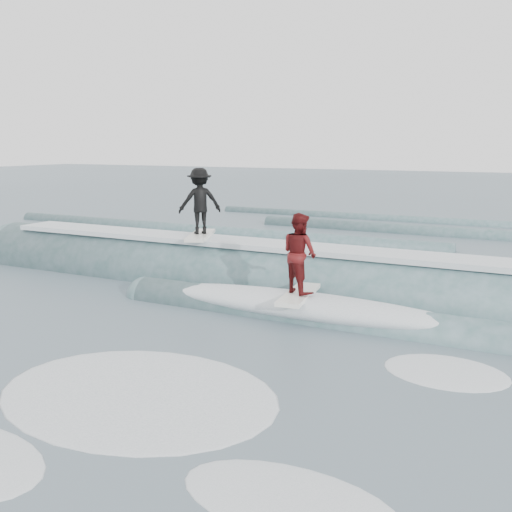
% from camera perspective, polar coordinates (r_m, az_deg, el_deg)
% --- Properties ---
extents(ground, '(160.00, 160.00, 0.00)m').
position_cam_1_polar(ground, '(11.01, -12.10, -10.28)').
color(ground, '#40565E').
rests_on(ground, ground).
extents(breaking_wave, '(22.29, 4.00, 2.45)m').
position_cam_1_polar(breaking_wave, '(15.69, 1.89, -3.39)').
color(breaking_wave, '#355A5A').
rests_on(breaking_wave, ground).
extents(surfer_black, '(1.39, 2.06, 2.01)m').
position_cam_1_polar(surfer_black, '(16.69, -5.64, 5.29)').
color(surfer_black, silver).
rests_on(surfer_black, ground).
extents(surfer_red, '(1.13, 2.05, 1.95)m').
position_cam_1_polar(surfer_red, '(13.05, 4.36, -0.07)').
color(surfer_red, white).
rests_on(surfer_red, ground).
extents(whitewater, '(8.01, 7.58, 0.10)m').
position_cam_1_polar(whitewater, '(9.09, -7.58, -14.90)').
color(whitewater, white).
rests_on(whitewater, ground).
extents(far_swells, '(34.40, 8.65, 0.80)m').
position_cam_1_polar(far_swells, '(26.70, 12.21, 2.33)').
color(far_swells, '#355A5A').
rests_on(far_swells, ground).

